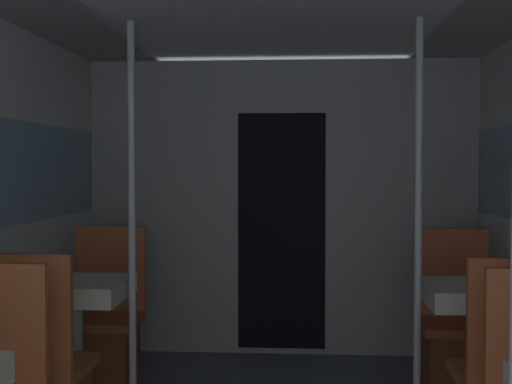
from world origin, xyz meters
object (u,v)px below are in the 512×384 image
(dining_table_left_1, at_px, (75,302))
(chair_left_far_1, at_px, (103,341))
(support_pole_left_1, at_px, (132,222))
(chair_right_far_1, at_px, (456,347))
(dining_table_right_1, at_px, (479,307))
(support_pole_right_1, at_px, (418,224))

(dining_table_left_1, distance_m, chair_left_far_1, 0.65)
(support_pole_left_1, bearing_deg, chair_right_far_1, 16.44)
(dining_table_left_1, height_order, support_pole_left_1, support_pole_left_1)
(chair_right_far_1, bearing_deg, support_pole_left_1, 16.44)
(support_pole_left_1, relative_size, chair_right_far_1, 2.17)
(chair_left_far_1, bearing_deg, dining_table_right_1, 165.88)
(chair_left_far_1, distance_m, support_pole_right_1, 2.09)
(chair_left_far_1, xyz_separation_m, dining_table_right_1, (2.17, -0.55, 0.35))
(dining_table_right_1, distance_m, support_pole_right_1, 0.54)
(chair_left_far_1, height_order, support_pole_right_1, support_pole_right_1)
(dining_table_right_1, bearing_deg, support_pole_left_1, 180.00)
(dining_table_left_1, relative_size, chair_right_far_1, 0.77)
(chair_right_far_1, bearing_deg, dining_table_right_1, 90.00)
(dining_table_left_1, relative_size, support_pole_right_1, 0.35)
(dining_table_left_1, distance_m, chair_right_far_1, 2.27)
(dining_table_left_1, relative_size, dining_table_right_1, 1.00)
(support_pole_left_1, distance_m, support_pole_right_1, 1.53)
(dining_table_right_1, bearing_deg, chair_right_far_1, 90.00)
(support_pole_left_1, height_order, support_pole_right_1, same)
(support_pole_left_1, distance_m, dining_table_right_1, 1.90)
(chair_right_far_1, bearing_deg, support_pole_right_1, 59.60)
(support_pole_left_1, xyz_separation_m, chair_right_far_1, (1.85, 0.55, -0.79))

